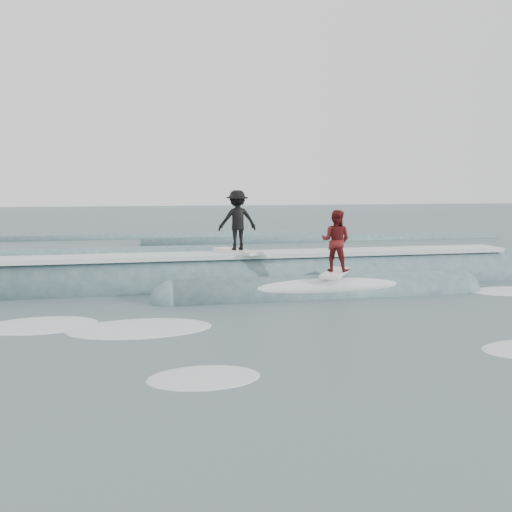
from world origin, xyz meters
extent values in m
plane|color=#3B5056|center=(0.00, 0.00, 0.00)|extent=(160.00, 160.00, 0.00)
cylinder|color=#3A5B62|center=(0.00, 4.21, 0.00)|extent=(20.21, 1.92, 1.92)
cylinder|color=#3A5B62|center=(1.80, 2.01, 0.00)|extent=(9.00, 1.26, 1.26)
sphere|color=#3A5B62|center=(-2.70, 2.01, 0.00)|extent=(1.26, 1.26, 1.26)
sphere|color=#3A5B62|center=(6.30, 2.01, 0.00)|extent=(1.26, 1.26, 1.26)
cube|color=white|center=(0.00, 4.21, 1.03)|extent=(18.00, 1.30, 0.14)
ellipsoid|color=white|center=(1.80, 2.01, 0.30)|extent=(7.60, 1.30, 0.60)
cube|color=silver|center=(-0.40, 4.21, 1.15)|extent=(1.40, 2.03, 0.10)
imported|color=black|center=(-0.40, 4.21, 2.17)|extent=(1.28, 0.77, 1.93)
cube|color=white|center=(2.17, 2.01, 0.68)|extent=(1.50, 2.00, 0.10)
imported|color=#581011|center=(2.17, 2.01, 1.65)|extent=(1.13, 1.08, 1.83)
ellipsoid|color=white|center=(7.72, 1.46, 0.00)|extent=(2.30, 1.57, 0.10)
ellipsoid|color=white|center=(-5.93, -0.06, 0.00)|extent=(2.55, 1.74, 0.10)
ellipsoid|color=white|center=(-3.63, -0.85, 0.00)|extent=(2.84, 1.93, 0.10)
ellipsoid|color=white|center=(-2.61, -4.55, 0.00)|extent=(2.02, 1.38, 0.10)
cylinder|color=#3A5B62|center=(7.66, 18.00, 0.00)|extent=(22.00, 0.80, 0.80)
cylinder|color=#3A5B62|center=(-2.83, 22.00, 0.00)|extent=(22.00, 0.60, 0.60)
camera|label=1|loc=(-3.74, -13.97, 3.28)|focal=40.00mm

